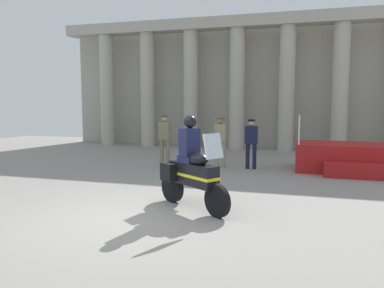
{
  "coord_description": "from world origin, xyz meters",
  "views": [
    {
      "loc": [
        3.14,
        -6.27,
        2.16
      ],
      "look_at": [
        0.26,
        3.52,
        1.03
      ],
      "focal_mm": 35.66,
      "sensor_mm": 36.0,
      "label": 1
    }
  ],
  "objects_px": {
    "reviewing_stand": "(355,159)",
    "officer_in_row_2": "(221,138)",
    "officer_in_row_1": "(191,137)",
    "officer_in_row_0": "(165,136)",
    "motorcycle_with_rider": "(191,170)",
    "officer_in_row_3": "(251,140)"
  },
  "relations": [
    {
      "from": "officer_in_row_1",
      "to": "officer_in_row_2",
      "type": "distance_m",
      "value": 1.04
    },
    {
      "from": "officer_in_row_1",
      "to": "officer_in_row_2",
      "type": "height_order",
      "value": "officer_in_row_1"
    },
    {
      "from": "officer_in_row_1",
      "to": "motorcycle_with_rider",
      "type": "height_order",
      "value": "motorcycle_with_rider"
    },
    {
      "from": "reviewing_stand",
      "to": "officer_in_row_3",
      "type": "bearing_deg",
      "value": -173.45
    },
    {
      "from": "officer_in_row_1",
      "to": "officer_in_row_2",
      "type": "xyz_separation_m",
      "value": [
        1.04,
        -0.03,
        -0.01
      ]
    },
    {
      "from": "officer_in_row_0",
      "to": "officer_in_row_2",
      "type": "distance_m",
      "value": 1.96
    },
    {
      "from": "officer_in_row_1",
      "to": "reviewing_stand",
      "type": "bearing_deg",
      "value": -173.71
    },
    {
      "from": "reviewing_stand",
      "to": "officer_in_row_2",
      "type": "height_order",
      "value": "reviewing_stand"
    },
    {
      "from": "officer_in_row_1",
      "to": "officer_in_row_3",
      "type": "height_order",
      "value": "officer_in_row_1"
    },
    {
      "from": "officer_in_row_0",
      "to": "officer_in_row_1",
      "type": "height_order",
      "value": "officer_in_row_0"
    },
    {
      "from": "officer_in_row_1",
      "to": "officer_in_row_2",
      "type": "bearing_deg",
      "value": -178.99
    },
    {
      "from": "reviewing_stand",
      "to": "officer_in_row_3",
      "type": "relative_size",
      "value": 2.21
    },
    {
      "from": "officer_in_row_3",
      "to": "reviewing_stand",
      "type": "bearing_deg",
      "value": -170.87
    },
    {
      "from": "officer_in_row_0",
      "to": "officer_in_row_1",
      "type": "bearing_deg",
      "value": -174.58
    },
    {
      "from": "officer_in_row_1",
      "to": "officer_in_row_2",
      "type": "relative_size",
      "value": 1.02
    },
    {
      "from": "officer_in_row_1",
      "to": "motorcycle_with_rider",
      "type": "bearing_deg",
      "value": 109.28
    },
    {
      "from": "motorcycle_with_rider",
      "to": "officer_in_row_3",
      "type": "bearing_deg",
      "value": 118.96
    },
    {
      "from": "officer_in_row_0",
      "to": "officer_in_row_1",
      "type": "xyz_separation_m",
      "value": [
        0.92,
        0.05,
        -0.01
      ]
    },
    {
      "from": "motorcycle_with_rider",
      "to": "reviewing_stand",
      "type": "bearing_deg",
      "value": 90.33
    },
    {
      "from": "officer_in_row_2",
      "to": "motorcycle_with_rider",
      "type": "relative_size",
      "value": 0.87
    },
    {
      "from": "officer_in_row_1",
      "to": "motorcycle_with_rider",
      "type": "xyz_separation_m",
      "value": [
        1.5,
        -5.0,
        -0.2
      ]
    },
    {
      "from": "officer_in_row_3",
      "to": "motorcycle_with_rider",
      "type": "height_order",
      "value": "motorcycle_with_rider"
    }
  ]
}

